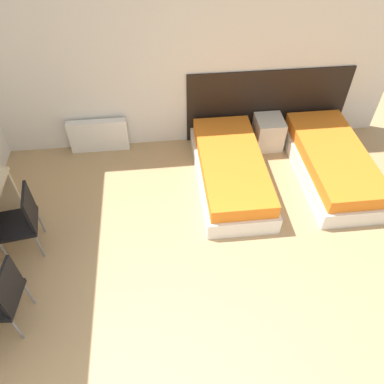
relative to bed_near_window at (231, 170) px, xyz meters
The scene contains 8 objects.
wall_back 1.65m from the bed_near_window, 120.09° to the left, with size 6.14×0.05×2.70m.
headboard_panel 1.26m from the bed_near_window, 54.68° to the left, with size 2.39×0.03×1.10m.
bed_near_window is the anchor object (origin of this frame).
bed_near_door 1.41m from the bed_near_window, ahead, with size 0.89×1.92×0.44m.
nightstand 1.03m from the bed_near_window, 46.70° to the left, with size 0.40×0.43×0.46m.
radiator 2.02m from the bed_near_window, 153.26° to the left, with size 0.85×0.12×0.51m.
chair_near_laptop 2.64m from the bed_near_window, 161.72° to the right, with size 0.49×0.49×0.87m.
chair_near_notebook 3.05m from the bed_near_window, 144.94° to the right, with size 0.47×0.47×0.87m.
Camera 1 is at (-0.32, -0.91, 3.62)m, focal length 35.00 mm.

